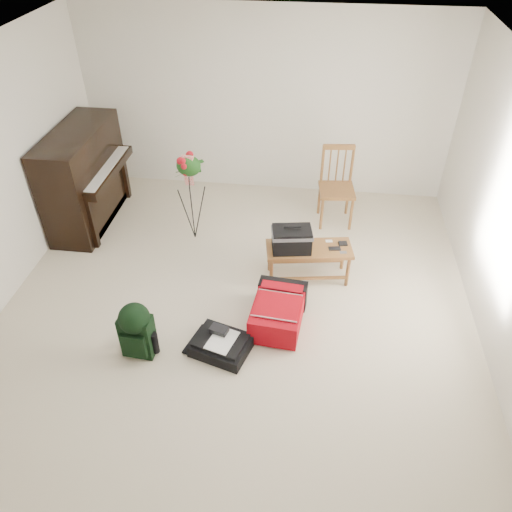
# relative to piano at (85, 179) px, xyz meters

# --- Properties ---
(floor) EXTENTS (5.00, 5.50, 0.01)m
(floor) POSITION_rel_piano_xyz_m (2.19, -1.60, -0.60)
(floor) COLOR beige
(floor) RESTS_ON ground
(ceiling) EXTENTS (5.00, 5.50, 0.01)m
(ceiling) POSITION_rel_piano_xyz_m (2.19, -1.60, 1.90)
(ceiling) COLOR white
(ceiling) RESTS_ON wall_back
(wall_back) EXTENTS (5.00, 0.04, 2.50)m
(wall_back) POSITION_rel_piano_xyz_m (2.19, 1.15, 0.65)
(wall_back) COLOR silver
(wall_back) RESTS_ON floor
(piano) EXTENTS (0.71, 1.50, 1.25)m
(piano) POSITION_rel_piano_xyz_m (0.00, 0.00, 0.00)
(piano) COLOR black
(piano) RESTS_ON floor
(bench) EXTENTS (1.00, 0.53, 0.73)m
(bench) POSITION_rel_piano_xyz_m (2.77, -0.88, -0.08)
(bench) COLOR #935930
(bench) RESTS_ON floor
(dining_chair) EXTENTS (0.48, 0.48, 1.02)m
(dining_chair) POSITION_rel_piano_xyz_m (3.21, 0.38, -0.10)
(dining_chair) COLOR #935930
(dining_chair) RESTS_ON floor
(red_suitcase) EXTENTS (0.55, 0.77, 0.31)m
(red_suitcase) POSITION_rel_piano_xyz_m (2.64, -1.59, -0.43)
(red_suitcase) COLOR #AC070F
(red_suitcase) RESTS_ON floor
(black_duffel) EXTENTS (0.64, 0.57, 0.23)m
(black_duffel) POSITION_rel_piano_xyz_m (2.13, -2.08, -0.52)
(black_duffel) COLOR black
(black_duffel) RESTS_ON floor
(green_backpack) EXTENTS (0.32, 0.30, 0.61)m
(green_backpack) POSITION_rel_piano_xyz_m (1.35, -2.21, -0.26)
(green_backpack) COLOR black
(green_backpack) RESTS_ON floor
(flower_stand) EXTENTS (0.43, 0.43, 1.18)m
(flower_stand) POSITION_rel_piano_xyz_m (1.45, -0.26, -0.02)
(flower_stand) COLOR black
(flower_stand) RESTS_ON floor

